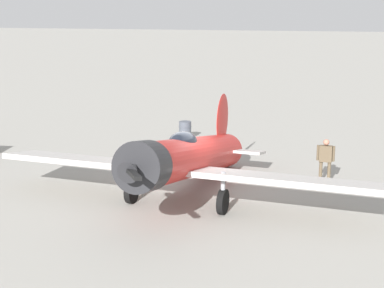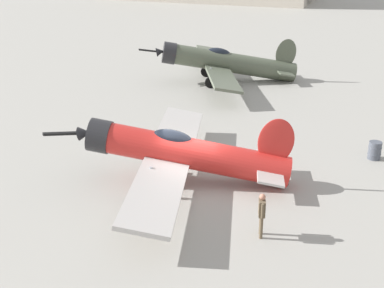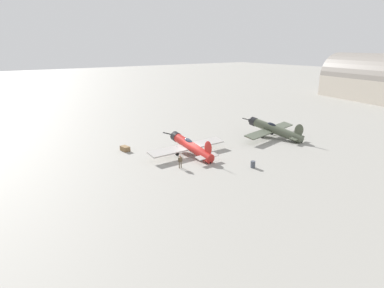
% 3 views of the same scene
% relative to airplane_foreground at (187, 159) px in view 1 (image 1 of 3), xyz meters
% --- Properties ---
extents(ground_plane, '(400.00, 400.00, 0.00)m').
position_rel_airplane_foreground_xyz_m(ground_plane, '(0.50, 0.02, -1.39)').
color(ground_plane, gray).
extents(airplane_foreground, '(10.59, 12.64, 3.17)m').
position_rel_airplane_foreground_xyz_m(airplane_foreground, '(0.00, 0.00, 0.00)').
color(airplane_foreground, red).
rests_on(airplane_foreground, ground_plane).
extents(ground_crew_mechanic, '(0.26, 0.65, 1.68)m').
position_rel_airplane_foreground_xyz_m(ground_crew_mechanic, '(3.54, -4.00, -0.38)').
color(ground_crew_mechanic, brown).
rests_on(ground_crew_mechanic, ground_plane).
extents(fuel_drum, '(0.64, 0.64, 0.87)m').
position_rel_airplane_foreground_xyz_m(fuel_drum, '(8.85, 3.79, -0.96)').
color(fuel_drum, '#474C56').
rests_on(fuel_drum, ground_plane).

